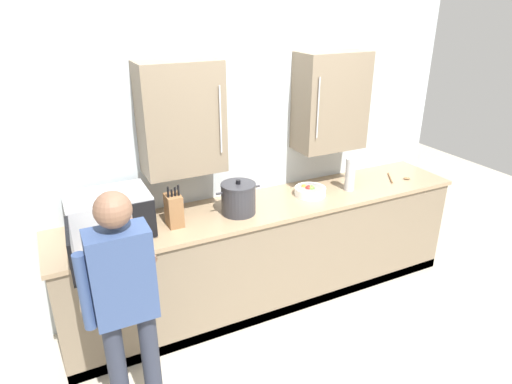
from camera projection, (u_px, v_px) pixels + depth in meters
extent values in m
plane|color=#B7AD99|center=(318.00, 354.00, 3.41)|extent=(9.58, 9.58, 0.00)
cube|color=#B2BCC1|center=(250.00, 154.00, 3.89)|extent=(3.90, 0.10, 2.52)
cube|color=#756651|center=(181.00, 118.00, 3.27)|extent=(0.60, 0.32, 0.83)
cylinder|color=#B7BABF|center=(221.00, 120.00, 3.23)|extent=(0.01, 0.01, 0.50)
cube|color=#756651|center=(331.00, 101.00, 3.81)|extent=(0.60, 0.32, 0.83)
cylinder|color=#B7BABF|center=(318.00, 108.00, 3.57)|extent=(0.01, 0.01, 0.50)
cube|color=#756651|center=(269.00, 253.00, 3.91)|extent=(3.48, 0.61, 0.90)
cube|color=#937A5B|center=(269.00, 205.00, 3.72)|extent=(3.52, 0.65, 0.03)
cube|color=black|center=(284.00, 310.00, 3.83)|extent=(3.48, 0.04, 0.09)
cube|color=#B7BABF|center=(109.00, 214.00, 3.17)|extent=(0.57, 0.41, 0.31)
cube|color=beige|center=(98.00, 217.00, 3.13)|extent=(0.37, 0.35, 0.24)
cube|color=black|center=(145.00, 221.00, 3.08)|extent=(0.16, 0.01, 0.28)
cube|color=black|center=(71.00, 250.00, 2.72)|extent=(0.05, 0.41, 0.28)
cylinder|color=white|center=(310.00, 191.00, 3.86)|extent=(0.27, 0.27, 0.07)
cylinder|color=slate|center=(310.00, 190.00, 3.85)|extent=(0.22, 0.22, 0.05)
sphere|color=#5B9333|center=(311.00, 189.00, 3.82)|extent=(0.06, 0.06, 0.06)
sphere|color=orange|center=(304.00, 187.00, 3.87)|extent=(0.05, 0.05, 0.05)
sphere|color=red|center=(308.00, 188.00, 3.83)|extent=(0.06, 0.06, 0.06)
cylinder|color=#2D2D33|center=(239.00, 199.00, 3.50)|extent=(0.27, 0.27, 0.23)
cylinder|color=#2D2D33|center=(238.00, 185.00, 3.45)|extent=(0.28, 0.28, 0.02)
cylinder|color=black|center=(238.00, 182.00, 3.44)|extent=(0.04, 0.04, 0.03)
cylinder|color=#2D2D33|center=(219.00, 193.00, 3.40)|extent=(0.05, 0.02, 0.02)
cylinder|color=#2D2D33|center=(257.00, 186.00, 3.53)|extent=(0.05, 0.02, 0.02)
cylinder|color=#B7BABF|center=(350.00, 176.00, 3.93)|extent=(0.09, 0.09, 0.26)
cylinder|color=#B7BABF|center=(351.00, 160.00, 3.87)|extent=(0.09, 0.09, 0.03)
cylinder|color=brown|center=(390.00, 178.00, 4.22)|extent=(0.15, 0.21, 0.01)
ellipsoid|color=brown|center=(407.00, 178.00, 4.21)|extent=(0.08, 0.07, 0.02)
cube|color=brown|center=(174.00, 210.00, 3.31)|extent=(0.11, 0.15, 0.25)
cylinder|color=black|center=(168.00, 192.00, 3.21)|extent=(0.02, 0.02, 0.08)
cylinder|color=black|center=(172.00, 193.00, 3.22)|extent=(0.02, 0.02, 0.05)
cylinder|color=black|center=(175.00, 192.00, 3.23)|extent=(0.02, 0.02, 0.07)
cylinder|color=black|center=(178.00, 190.00, 3.24)|extent=(0.02, 0.02, 0.08)
cylinder|color=#282D3D|center=(119.00, 376.00, 2.68)|extent=(0.11, 0.11, 0.83)
cylinder|color=#282D3D|center=(152.00, 365.00, 2.76)|extent=(0.11, 0.11, 0.83)
cube|color=#334775|center=(122.00, 275.00, 2.45)|extent=(0.34, 0.20, 0.55)
sphere|color=brown|center=(113.00, 210.00, 2.29)|extent=(0.20, 0.20, 0.20)
cylinder|color=brown|center=(133.00, 230.00, 2.65)|extent=(0.16, 0.54, 0.24)
cylinder|color=#334775|center=(85.00, 292.00, 2.38)|extent=(0.07, 0.07, 0.47)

